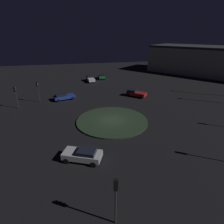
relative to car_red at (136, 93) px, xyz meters
The scene contains 11 objects.
ground_plane 13.32m from the car_red, 144.88° to the left, with size 120.89×120.89×0.00m, color black.
roundabout_island 13.31m from the car_red, 144.88° to the left, with size 11.15×11.15×0.19m, color #263823.
car_red is the anchor object (origin of this frame).
car_blue 15.33m from the car_red, 85.84° to the left, with size 3.00×4.50×1.40m.
car_green 18.72m from the car_red, 13.56° to the left, with size 3.97×2.30×1.35m.
car_silver 23.45m from the car_red, 147.01° to the left, with size 3.33×4.55×1.41m.
car_white 17.65m from the car_red, 27.52° to the left, with size 4.56×2.41×1.50m.
traffic_light_west 29.67m from the car_red, 158.12° to the left, with size 0.38×0.34×4.10m.
traffic_light_northeast 23.50m from the car_red, 94.60° to the left, with size 0.37×0.40×4.06m.
traffic_light_northeast_near 20.05m from the car_red, 88.10° to the left, with size 0.38×0.39×4.17m.
store_building 35.47m from the car_red, 60.63° to the right, with size 37.41×33.89×8.89m.
Camera 1 is at (-25.59, 5.61, 12.84)m, focal length 29.63 mm.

